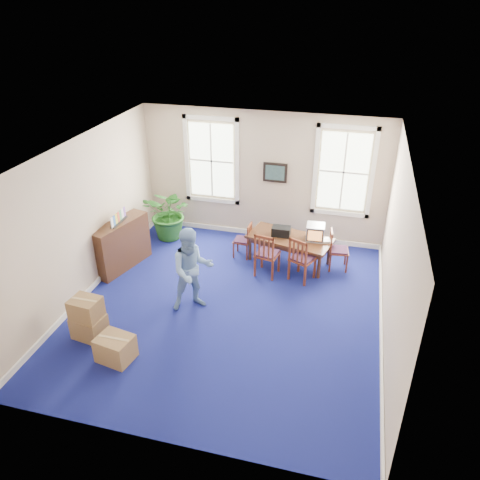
% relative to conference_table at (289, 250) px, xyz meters
% --- Properties ---
extents(floor, '(6.50, 6.50, 0.00)m').
position_rel_conference_table_xyz_m(floor, '(-0.89, -2.09, -0.32)').
color(floor, navy).
rests_on(floor, ground).
extents(ceiling, '(6.50, 6.50, 0.00)m').
position_rel_conference_table_xyz_m(ceiling, '(-0.89, -2.09, 2.88)').
color(ceiling, white).
rests_on(ceiling, ground).
extents(wall_back, '(6.50, 0.00, 6.50)m').
position_rel_conference_table_xyz_m(wall_back, '(-0.89, 1.16, 1.28)').
color(wall_back, '#C0A98F').
rests_on(wall_back, ground).
extents(wall_front, '(6.50, 0.00, 6.50)m').
position_rel_conference_table_xyz_m(wall_front, '(-0.89, -5.34, 1.28)').
color(wall_front, '#C0A98F').
rests_on(wall_front, ground).
extents(wall_left, '(0.00, 6.50, 6.50)m').
position_rel_conference_table_xyz_m(wall_left, '(-3.89, -2.09, 1.28)').
color(wall_left, '#C0A98F').
rests_on(wall_left, ground).
extents(wall_right, '(0.00, 6.50, 6.50)m').
position_rel_conference_table_xyz_m(wall_right, '(2.11, -2.09, 1.28)').
color(wall_right, '#C0A98F').
rests_on(wall_right, ground).
extents(baseboard_back, '(6.00, 0.04, 0.12)m').
position_rel_conference_table_xyz_m(baseboard_back, '(-0.89, 1.13, -0.26)').
color(baseboard_back, white).
rests_on(baseboard_back, ground).
extents(baseboard_left, '(0.04, 6.50, 0.12)m').
position_rel_conference_table_xyz_m(baseboard_left, '(-3.86, -2.09, -0.26)').
color(baseboard_left, white).
rests_on(baseboard_left, ground).
extents(baseboard_right, '(0.04, 6.50, 0.12)m').
position_rel_conference_table_xyz_m(baseboard_right, '(2.08, -2.09, -0.26)').
color(baseboard_right, white).
rests_on(baseboard_right, ground).
extents(window_left, '(1.40, 0.12, 2.20)m').
position_rel_conference_table_xyz_m(window_left, '(-2.19, 1.14, 1.58)').
color(window_left, white).
rests_on(window_left, ground).
extents(window_right, '(1.40, 0.12, 2.20)m').
position_rel_conference_table_xyz_m(window_right, '(1.01, 1.14, 1.58)').
color(window_right, white).
rests_on(window_right, ground).
extents(wall_picture, '(0.58, 0.06, 0.48)m').
position_rel_conference_table_xyz_m(wall_picture, '(-0.59, 1.11, 1.43)').
color(wall_picture, black).
rests_on(wall_picture, ground).
extents(conference_table, '(2.05, 1.29, 0.65)m').
position_rel_conference_table_xyz_m(conference_table, '(0.00, 0.00, 0.00)').
color(conference_table, '#492A17').
rests_on(conference_table, ground).
extents(crt_tv, '(0.42, 0.46, 0.36)m').
position_rel_conference_table_xyz_m(crt_tv, '(0.56, 0.04, 0.50)').
color(crt_tv, '#B7B7BC').
rests_on(crt_tv, conference_table).
extents(game_console, '(0.23, 0.26, 0.05)m').
position_rel_conference_table_xyz_m(game_console, '(0.82, 0.00, 0.35)').
color(game_console, white).
rests_on(game_console, conference_table).
extents(equipment_bag, '(0.42, 0.28, 0.21)m').
position_rel_conference_table_xyz_m(equipment_bag, '(-0.22, 0.04, 0.43)').
color(equipment_bag, black).
rests_on(equipment_bag, conference_table).
extents(chair_near_left, '(0.55, 0.55, 1.06)m').
position_rel_conference_table_xyz_m(chair_near_left, '(-0.39, -0.65, 0.21)').
color(chair_near_left, maroon).
rests_on(chair_near_left, ground).
extents(chair_near_right, '(0.62, 0.62, 1.05)m').
position_rel_conference_table_xyz_m(chair_near_right, '(0.39, -0.65, 0.20)').
color(chair_near_right, maroon).
rests_on(chair_near_right, ground).
extents(chair_end_left, '(0.40, 0.40, 0.85)m').
position_rel_conference_table_xyz_m(chair_end_left, '(-1.12, 0.00, 0.10)').
color(chair_end_left, maroon).
rests_on(chair_end_left, ground).
extents(chair_end_right, '(0.48, 0.48, 0.95)m').
position_rel_conference_table_xyz_m(chair_end_right, '(1.12, 0.00, 0.15)').
color(chair_end_right, maroon).
rests_on(chair_end_right, ground).
extents(man, '(1.06, 1.00, 1.74)m').
position_rel_conference_table_xyz_m(man, '(-1.56, -2.20, 0.54)').
color(man, '#739ACA').
rests_on(man, ground).
extents(credenza, '(0.81, 1.53, 1.16)m').
position_rel_conference_table_xyz_m(credenza, '(-3.64, -1.15, 0.26)').
color(credenza, '#492A17').
rests_on(credenza, ground).
extents(brochure_rack, '(0.23, 0.59, 0.26)m').
position_rel_conference_table_xyz_m(brochure_rack, '(-3.62, -1.15, 0.96)').
color(brochure_rack, '#99999E').
rests_on(brochure_rack, credenza).
extents(potted_plant, '(1.35, 1.21, 1.36)m').
position_rel_conference_table_xyz_m(potted_plant, '(-3.09, 0.44, 0.36)').
color(potted_plant, '#205D1B').
rests_on(potted_plant, ground).
extents(cardboard_boxes, '(1.75, 1.75, 0.86)m').
position_rel_conference_table_xyz_m(cardboard_boxes, '(-2.90, -3.43, 0.10)').
color(cardboard_boxes, '#9E7646').
rests_on(cardboard_boxes, ground).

